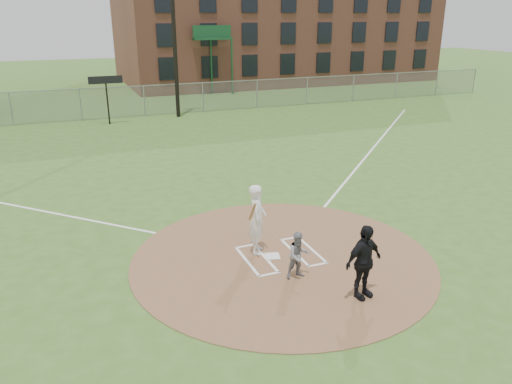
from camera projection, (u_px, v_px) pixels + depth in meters
name	position (u px, v px, depth m)	size (l,w,h in m)	color
ground	(282.00, 258.00, 13.95)	(140.00, 140.00, 0.00)	#385F20
dirt_circle	(282.00, 258.00, 13.95)	(8.40, 8.40, 0.02)	brown
home_plate	(272.00, 256.00, 13.99)	(0.41, 0.41, 0.03)	silver
foul_line_first	(371.00, 150.00, 24.95)	(0.10, 24.00, 0.01)	white
catcher	(298.00, 255.00, 12.70)	(0.61, 0.48, 1.26)	gray
umpire	(364.00, 262.00, 11.72)	(1.09, 0.45, 1.85)	black
batters_boxes	(280.00, 255.00, 14.08)	(2.08, 1.88, 0.01)	white
batter_at_plate	(257.00, 219.00, 13.95)	(0.77, 1.14, 2.02)	white
outfield_fence	(144.00, 101.00, 32.86)	(56.08, 0.08, 2.03)	slate
brick_warehouse	(272.00, 2.00, 50.18)	(30.00, 17.17, 15.00)	#A05945
light_pole	(173.00, 11.00, 30.79)	(1.20, 0.30, 12.22)	black
scoreboard_sign	(106.00, 85.00, 29.95)	(2.00, 0.10, 2.93)	black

